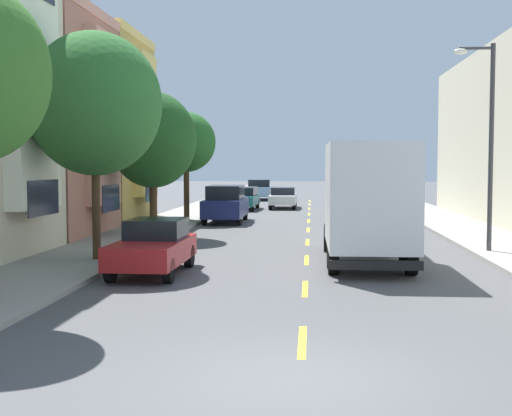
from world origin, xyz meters
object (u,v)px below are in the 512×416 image
(street_tree_second, at_px, (95,104))
(parked_pickup_sky, at_px, (260,190))
(moving_white_sedan, at_px, (283,197))
(parked_hatchback_red, at_px, (153,247))
(parked_sedan_charcoal, at_px, (391,207))
(street_lamp, at_px, (487,132))
(street_tree_farthest, at_px, (186,142))
(delivery_box_truck, at_px, (366,198))
(parked_wagon_black, at_px, (368,194))
(parked_sedan_champagne, at_px, (362,191))
(parked_suv_navy, at_px, (226,204))
(street_tree_third, at_px, (153,140))
(parked_wagon_teal, at_px, (243,198))

(street_tree_second, relative_size, parked_pickup_sky, 1.29)
(moving_white_sedan, bearing_deg, parked_hatchback_red, -94.89)
(parked_pickup_sky, relative_size, parked_sedan_charcoal, 1.18)
(street_lamp, bearing_deg, moving_white_sedan, 108.24)
(parked_sedan_charcoal, bearing_deg, street_tree_farthest, -170.64)
(street_lamp, relative_size, delivery_box_truck, 0.97)
(parked_wagon_black, bearing_deg, street_tree_second, -108.81)
(street_lamp, height_order, parked_pickup_sky, street_lamp)
(street_tree_farthest, height_order, parked_pickup_sky, street_tree_farthest)
(parked_sedan_champagne, height_order, parked_suv_navy, parked_suv_navy)
(parked_hatchback_red, bearing_deg, street_tree_third, 103.12)
(street_tree_farthest, xyz_separation_m, street_lamp, (12.35, -12.07, -0.05))
(parked_hatchback_red, height_order, parked_wagon_teal, same)
(street_tree_farthest, height_order, street_lamp, street_lamp)
(street_tree_farthest, bearing_deg, street_lamp, -44.33)
(street_tree_second, bearing_deg, parked_suv_navy, 82.06)
(parked_wagon_black, bearing_deg, parked_hatchback_red, -104.43)
(street_tree_third, bearing_deg, parked_hatchback_red, -76.88)
(delivery_box_truck, height_order, parked_sedan_champagne, delivery_box_truck)
(street_lamp, bearing_deg, delivery_box_truck, -148.95)
(parked_hatchback_red, relative_size, parked_pickup_sky, 0.76)
(street_tree_farthest, relative_size, parked_pickup_sky, 1.05)
(street_tree_third, height_order, parked_wagon_teal, street_tree_third)
(street_tree_second, bearing_deg, parked_sedan_champagne, 74.27)
(street_tree_farthest, xyz_separation_m, delivery_box_truck, (8.20, -14.56, -2.15))
(street_tree_second, relative_size, parked_hatchback_red, 1.71)
(street_tree_second, relative_size, street_lamp, 1.00)
(street_tree_third, height_order, parked_sedan_charcoal, street_tree_third)
(parked_wagon_black, bearing_deg, parked_pickup_sky, 145.06)
(street_tree_farthest, height_order, parked_sedan_charcoal, street_tree_farthest)
(parked_sedan_champagne, bearing_deg, street_tree_third, -109.33)
(street_tree_third, relative_size, parked_wagon_black, 1.25)
(street_tree_second, bearing_deg, delivery_box_truck, 4.05)
(street_lamp, distance_m, delivery_box_truck, 5.28)
(street_tree_third, bearing_deg, delivery_box_truck, -40.44)
(street_tree_second, distance_m, moving_white_sedan, 27.30)
(street_tree_third, xyz_separation_m, parked_suv_navy, (2.09, 7.41, -3.04))
(street_lamp, relative_size, parked_sedan_champagne, 1.51)
(parked_sedan_champagne, bearing_deg, street_tree_second, -105.73)
(street_tree_farthest, xyz_separation_m, parked_pickup_sky, (2.18, 22.41, -3.34))
(street_tree_third, relative_size, street_lamp, 0.86)
(parked_pickup_sky, distance_m, parked_suv_navy, 22.57)
(parked_sedan_charcoal, bearing_deg, parked_suv_navy, -167.42)
(street_tree_third, bearing_deg, parked_sedan_champagne, 70.67)
(parked_wagon_teal, bearing_deg, street_tree_second, -94.60)
(street_tree_second, bearing_deg, street_tree_farthest, 90.00)
(street_tree_farthest, height_order, parked_wagon_teal, street_tree_farthest)
(street_tree_farthest, relative_size, parked_sedan_champagne, 1.23)
(street_lamp, bearing_deg, parked_wagon_teal, 115.32)
(parked_pickup_sky, bearing_deg, parked_suv_navy, -90.24)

